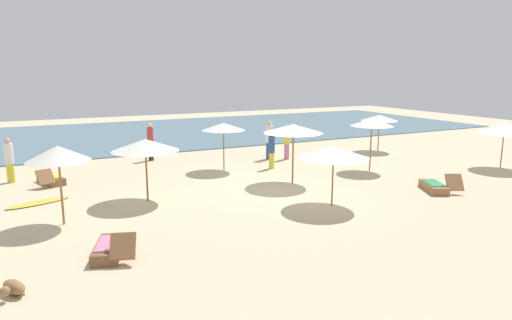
# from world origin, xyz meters

# --- Properties ---
(ground_plane) EXTENTS (60.00, 60.00, 0.00)m
(ground_plane) POSITION_xyz_m (0.00, 0.00, 0.00)
(ground_plane) COLOR beige
(ocean_water) EXTENTS (48.00, 16.00, 0.06)m
(ocean_water) POSITION_xyz_m (0.00, 17.00, 0.03)
(ocean_water) COLOR slate
(ocean_water) RESTS_ON ground_plane
(umbrella_0) EXTENTS (2.27, 2.27, 1.97)m
(umbrella_0) POSITION_xyz_m (0.58, -2.70, 1.78)
(umbrella_0) COLOR brown
(umbrella_0) RESTS_ON ground_plane
(umbrella_1) EXTENTS (2.30, 2.30, 2.32)m
(umbrella_1) POSITION_xyz_m (1.01, 0.48, 2.15)
(umbrella_1) COLOR brown
(umbrella_1) RESTS_ON ground_plane
(umbrella_2) EXTENTS (2.24, 2.24, 2.02)m
(umbrella_2) POSITION_xyz_m (10.78, -1.39, 1.80)
(umbrella_2) COLOR olive
(umbrella_2) RESTS_ON ground_plane
(umbrella_3) EXTENTS (1.96, 1.96, 1.97)m
(umbrella_3) POSITION_xyz_m (8.95, 4.61, 1.81)
(umbrella_3) COLOR olive
(umbrella_3) RESTS_ON ground_plane
(umbrella_4) EXTENTS (1.75, 1.75, 2.29)m
(umbrella_4) POSITION_xyz_m (-7.37, -0.72, 2.07)
(umbrella_4) COLOR olive
(umbrella_4) RESTS_ON ground_plane
(umbrella_5) EXTENTS (1.89, 1.89, 2.10)m
(umbrella_5) POSITION_xyz_m (-0.48, 3.88, 1.93)
(umbrella_5) COLOR brown
(umbrella_5) RESTS_ON ground_plane
(umbrella_6) EXTENTS (1.87, 1.87, 2.29)m
(umbrella_6) POSITION_xyz_m (5.26, 0.94, 2.12)
(umbrella_6) COLOR olive
(umbrella_6) RESTS_ON ground_plane
(umbrella_7) EXTENTS (2.23, 2.23, 2.12)m
(umbrella_7) POSITION_xyz_m (-4.65, 0.56, 1.92)
(umbrella_7) COLOR brown
(umbrella_7) RESTS_ON ground_plane
(lounger_0) EXTENTS (1.28, 1.76, 0.71)m
(lounger_0) POSITION_xyz_m (5.07, -2.89, 0.18)
(lounger_0) COLOR olive
(lounger_0) RESTS_ON ground_plane
(lounger_1) EXTENTS (1.09, 1.80, 0.68)m
(lounger_1) POSITION_xyz_m (-6.55, -3.64, 0.18)
(lounger_1) COLOR brown
(lounger_1) RESTS_ON ground_plane
(lounger_2) EXTENTS (1.06, 1.79, 0.69)m
(lounger_2) POSITION_xyz_m (-7.48, 4.61, 0.18)
(lounger_2) COLOR brown
(lounger_2) RESTS_ON ground_plane
(person_0) EXTENTS (0.36, 0.36, 1.77)m
(person_0) POSITION_xyz_m (-8.85, 5.56, 0.90)
(person_0) COLOR yellow
(person_0) RESTS_ON ground_plane
(person_1) EXTENTS (0.38, 0.38, 1.67)m
(person_1) POSITION_xyz_m (1.56, 3.22, 0.86)
(person_1) COLOR yellow
(person_1) RESTS_ON ground_plane
(person_2) EXTENTS (0.30, 0.30, 1.73)m
(person_2) POSITION_xyz_m (3.28, 4.82, 0.89)
(person_2) COLOR #D17299
(person_2) RESTS_ON ground_plane
(person_3) EXTENTS (0.32, 0.32, 1.84)m
(person_3) POSITION_xyz_m (-2.84, 7.48, 0.95)
(person_3) COLOR #26262D
(person_3) RESTS_ON ground_plane
(person_5) EXTENTS (0.41, 0.41, 1.90)m
(person_5) POSITION_xyz_m (2.52, 5.23, 0.96)
(person_5) COLOR #2D4C8C
(person_5) RESTS_ON ground_plane
(dog) EXTENTS (0.56, 0.67, 0.32)m
(dog) POSITION_xyz_m (-8.58, -4.83, 0.17)
(dog) COLOR olive
(dog) RESTS_ON ground_plane
(surfboard) EXTENTS (2.12, 1.16, 0.07)m
(surfboard) POSITION_xyz_m (-7.99, 1.87, 0.04)
(surfboard) COLOR gold
(surfboard) RESTS_ON ground_plane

